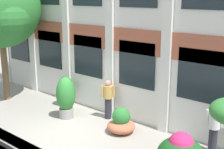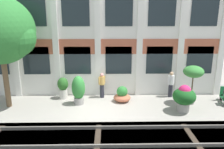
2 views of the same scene
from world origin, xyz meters
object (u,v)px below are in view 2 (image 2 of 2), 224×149
potted_plant_low_pan (193,73)px  scooter_near_curb (224,96)px  resident_by_doorway (102,85)px  broadleaf_tree (0,32)px  potted_plant_stone_basin (63,87)px  potted_plant_glazed_jar (78,89)px  resident_watching_tracks (171,84)px  potted_plant_wide_bowl (122,95)px  potted_plant_fluted_column (184,97)px

potted_plant_low_pan → scooter_near_curb: (1.93, 0.02, -1.38)m
resident_by_doorway → broadleaf_tree: bearing=-120.5°
potted_plant_stone_basin → scooter_near_curb: size_ratio=0.96×
potted_plant_glazed_jar → resident_watching_tracks: potted_plant_glazed_jar is taller
potted_plant_wide_bowl → resident_by_doorway: bearing=150.9°
potted_plant_fluted_column → resident_by_doorway: resident_by_doorway is taller
potted_plant_fluted_column → scooter_near_curb: bearing=21.6°
potted_plant_low_pan → resident_watching_tracks: size_ratio=1.39×
potted_plant_fluted_column → resident_watching_tracks: bearing=91.9°
potted_plant_glazed_jar → resident_watching_tracks: (5.55, 1.06, -0.01)m
potted_plant_glazed_jar → potted_plant_low_pan: 6.49m
potted_plant_glazed_jar → potted_plant_low_pan: bearing=-0.8°
potted_plant_stone_basin → scooter_near_curb: (9.41, -0.99, -0.30)m
potted_plant_glazed_jar → potted_plant_fluted_column: size_ratio=1.13×
potted_plant_wide_bowl → resident_by_doorway: size_ratio=0.65×
resident_by_doorway → resident_watching_tracks: size_ratio=0.97×
potted_plant_wide_bowl → potted_plant_stone_basin: size_ratio=0.76×
potted_plant_wide_bowl → potted_plant_stone_basin: 3.62m
broadleaf_tree → potted_plant_fluted_column: bearing=-5.3°
broadleaf_tree → potted_plant_fluted_column: 10.06m
potted_plant_wide_bowl → resident_watching_tracks: size_ratio=0.63×
broadleaf_tree → potted_plant_low_pan: bearing=1.0°
potted_plant_glazed_jar → resident_by_doorway: 1.66m
broadleaf_tree → potted_plant_wide_bowl: size_ratio=5.89×
potted_plant_stone_basin → potted_plant_fluted_column: size_ratio=0.90×
potted_plant_fluted_column → resident_by_doorway: (-4.33, 2.18, -0.01)m
potted_plant_glazed_jar → potted_plant_wide_bowl: bearing=8.2°
potted_plant_fluted_column → resident_by_doorway: bearing=153.3°
broadleaf_tree → potted_plant_stone_basin: (2.80, 1.18, -3.34)m
resident_by_doorway → potted_plant_glazed_jar: bearing=-96.2°
broadleaf_tree → scooter_near_curb: (12.21, 0.20, -3.64)m
potted_plant_wide_bowl → broadleaf_tree: bearing=-174.4°
potted_plant_wide_bowl → scooter_near_curb: 5.87m
potted_plant_stone_basin → scooter_near_curb: 9.47m
potted_plant_low_pan → potted_plant_wide_bowl: 4.21m
scooter_near_curb → resident_by_doorway: (-7.06, 1.10, 0.39)m
potted_plant_fluted_column → potted_plant_low_pan: bearing=53.2°
broadleaf_tree → potted_plant_wide_bowl: bearing=5.6°
scooter_near_curb → resident_watching_tracks: size_ratio=0.85×
broadleaf_tree → resident_by_doorway: (5.16, 1.29, -3.24)m
potted_plant_wide_bowl → potted_plant_fluted_column: potted_plant_fluted_column is taller
potted_plant_stone_basin → potted_plant_fluted_column: bearing=-17.2°
potted_plant_fluted_column → scooter_near_curb: size_ratio=1.07×
broadleaf_tree → resident_by_doorway: size_ratio=3.80×
broadleaf_tree → resident_watching_tracks: bearing=8.0°
broadleaf_tree → potted_plant_wide_bowl: (6.36, 0.63, -3.71)m
broadleaf_tree → potted_plant_fluted_column: size_ratio=4.03×
broadleaf_tree → scooter_near_curb: size_ratio=4.33×
potted_plant_glazed_jar → resident_watching_tracks: 5.65m
potted_plant_fluted_column → potted_plant_glazed_jar: bearing=168.4°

